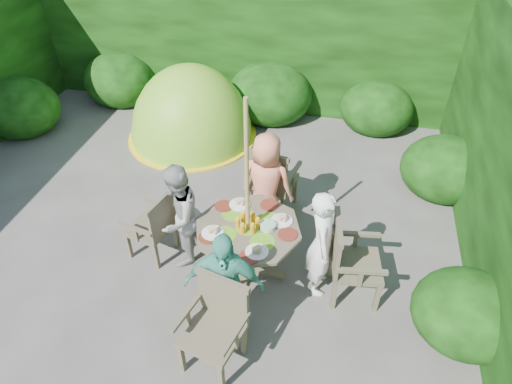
% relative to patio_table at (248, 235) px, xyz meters
% --- Properties ---
extents(ground, '(60.00, 60.00, 0.00)m').
position_rel_patio_table_xyz_m(ground, '(-1.08, 0.26, -0.57)').
color(ground, '#4A4742').
rests_on(ground, ground).
extents(hedge_enclosure, '(9.00, 9.00, 2.50)m').
position_rel_patio_table_xyz_m(hedge_enclosure, '(-1.08, 1.60, 0.68)').
color(hedge_enclosure, black).
rests_on(hedge_enclosure, ground).
extents(patio_table, '(1.22, 1.22, 0.82)m').
position_rel_patio_table_xyz_m(patio_table, '(0.00, 0.00, 0.00)').
color(patio_table, '#453E2D').
rests_on(patio_table, ground).
extents(parasol_pole, '(0.05, 0.05, 2.20)m').
position_rel_patio_table_xyz_m(parasol_pole, '(-0.00, -0.00, 0.53)').
color(parasol_pole, olive).
rests_on(parasol_pole, ground).
extents(garden_chair_right, '(0.59, 0.64, 0.95)m').
position_rel_patio_table_xyz_m(garden_chair_right, '(1.09, -0.07, -0.06)').
color(garden_chair_right, '#453E2D').
rests_on(garden_chair_right, ground).
extents(garden_chair_left, '(0.56, 0.60, 0.85)m').
position_rel_patio_table_xyz_m(garden_chair_left, '(-1.11, 0.03, -0.12)').
color(garden_chair_left, '#453E2D').
rests_on(garden_chair_left, ground).
extents(garden_chair_back, '(0.67, 0.62, 0.97)m').
position_rel_patio_table_xyz_m(garden_chair_back, '(0.03, 1.09, -0.05)').
color(garden_chair_back, '#453E2D').
rests_on(garden_chair_back, ground).
extents(garden_chair_front, '(0.65, 0.61, 0.91)m').
position_rel_patio_table_xyz_m(garden_chair_front, '(-0.04, -1.10, -0.09)').
color(garden_chair_front, '#453E2D').
rests_on(garden_chair_front, ground).
extents(child_right, '(0.35, 0.50, 1.30)m').
position_rel_patio_table_xyz_m(child_right, '(0.80, -0.04, 0.08)').
color(child_right, white).
rests_on(child_right, ground).
extents(child_left, '(0.53, 0.66, 1.29)m').
position_rel_patio_table_xyz_m(child_left, '(-0.80, 0.04, 0.07)').
color(child_left, '#9C9D98').
rests_on(child_left, ground).
extents(child_back, '(0.71, 0.52, 1.34)m').
position_rel_patio_table_xyz_m(child_back, '(0.03, 0.80, 0.10)').
color(child_back, '#EF8362').
rests_on(child_back, ground).
extents(child_front, '(0.80, 0.41, 1.30)m').
position_rel_patio_table_xyz_m(child_front, '(-0.04, -0.80, 0.08)').
color(child_front, '#49AB92').
rests_on(child_front, ground).
extents(dome_tent, '(2.39, 2.39, 2.40)m').
position_rel_patio_table_xyz_m(dome_tent, '(-1.59, 2.65, -0.57)').
color(dome_tent, '#6FC926').
rests_on(dome_tent, ground).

